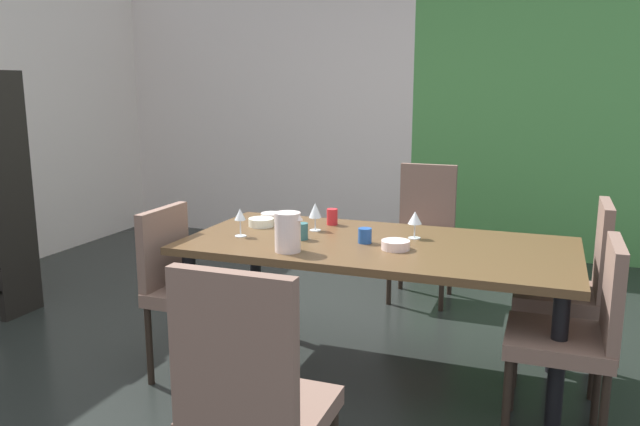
% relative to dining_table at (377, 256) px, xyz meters
% --- Properties ---
extents(ground_plane, '(5.96, 6.20, 0.02)m').
position_rel_dining_table_xyz_m(ground_plane, '(-0.65, -0.19, -0.69)').
color(ground_plane, black).
extents(back_panel_interior, '(3.21, 0.10, 2.86)m').
position_rel_dining_table_xyz_m(back_panel_interior, '(-2.03, 2.86, 0.75)').
color(back_panel_interior, silver).
rests_on(back_panel_interior, ground_plane).
extents(garden_window_panel, '(2.76, 0.10, 2.86)m').
position_rel_dining_table_xyz_m(garden_window_panel, '(0.95, 2.86, 0.75)').
color(garden_window_panel, '#498C45').
rests_on(garden_window_panel, ground_plane).
extents(dining_table, '(2.02, 0.98, 0.76)m').
position_rel_dining_table_xyz_m(dining_table, '(0.00, 0.00, 0.00)').
color(dining_table, brown).
rests_on(dining_table, ground_plane).
extents(chair_head_near, '(0.44, 0.44, 1.03)m').
position_rel_dining_table_xyz_m(chair_head_near, '(-0.04, -1.42, -0.11)').
color(chair_head_near, brown).
rests_on(chair_head_near, ground_plane).
extents(chair_right_near, '(0.44, 0.44, 0.93)m').
position_rel_dining_table_xyz_m(chair_right_near, '(0.98, -0.32, -0.15)').
color(chair_right_near, brown).
rests_on(chair_right_near, ground_plane).
extents(chair_head_far, '(0.44, 0.45, 0.99)m').
position_rel_dining_table_xyz_m(chair_head_far, '(-0.02, 1.41, -0.13)').
color(chair_head_far, brown).
rests_on(chair_head_far, ground_plane).
extents(chair_right_far, '(0.44, 0.44, 0.98)m').
position_rel_dining_table_xyz_m(chair_right_far, '(0.99, 0.32, -0.13)').
color(chair_right_far, brown).
rests_on(chair_right_far, ground_plane).
extents(chair_left_near, '(0.45, 0.44, 0.92)m').
position_rel_dining_table_xyz_m(chair_left_near, '(-0.98, -0.32, -0.15)').
color(chair_left_near, brown).
rests_on(chair_left_near, ground_plane).
extents(wine_glass_east, '(0.06, 0.06, 0.15)m').
position_rel_dining_table_xyz_m(wine_glass_east, '(-0.74, -0.13, 0.19)').
color(wine_glass_east, silver).
rests_on(wine_glass_east, dining_table).
extents(wine_glass_south, '(0.08, 0.08, 0.15)m').
position_rel_dining_table_xyz_m(wine_glass_south, '(0.16, 0.15, 0.19)').
color(wine_glass_south, silver).
rests_on(wine_glass_south, dining_table).
extents(wine_glass_west, '(0.07, 0.07, 0.16)m').
position_rel_dining_table_xyz_m(wine_glass_west, '(-0.40, 0.14, 0.19)').
color(wine_glass_west, silver).
rests_on(wine_glass_west, dining_table).
extents(serving_bowl_corner, '(0.15, 0.15, 0.05)m').
position_rel_dining_table_xyz_m(serving_bowl_corner, '(-0.74, 0.14, 0.10)').
color(serving_bowl_corner, white).
rests_on(serving_bowl_corner, dining_table).
extents(serving_bowl_center, '(0.13, 0.13, 0.04)m').
position_rel_dining_table_xyz_m(serving_bowl_center, '(-0.75, 0.31, 0.10)').
color(serving_bowl_center, white).
rests_on(serving_bowl_center, dining_table).
extents(serving_bowl_left, '(0.14, 0.14, 0.05)m').
position_rel_dining_table_xyz_m(serving_bowl_left, '(0.12, -0.11, 0.10)').
color(serving_bowl_left, beige).
rests_on(serving_bowl_left, dining_table).
extents(cup_near_window, '(0.07, 0.07, 0.09)m').
position_rel_dining_table_xyz_m(cup_near_window, '(-0.40, -0.08, 0.12)').
color(cup_near_window, '#316467').
rests_on(cup_near_window, dining_table).
extents(cup_near_shelf, '(0.06, 0.06, 0.10)m').
position_rel_dining_table_xyz_m(cup_near_shelf, '(-0.36, 0.32, 0.12)').
color(cup_near_shelf, red).
rests_on(cup_near_shelf, dining_table).
extents(cup_north, '(0.07, 0.07, 0.08)m').
position_rel_dining_table_xyz_m(cup_north, '(-0.06, -0.04, 0.12)').
color(cup_north, '#1E4995').
rests_on(cup_north, dining_table).
extents(pitcher_rear, '(0.15, 0.13, 0.20)m').
position_rel_dining_table_xyz_m(pitcher_rear, '(-0.37, -0.33, 0.18)').
color(pitcher_rear, silver).
rests_on(pitcher_rear, dining_table).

